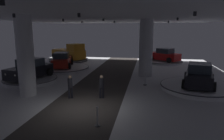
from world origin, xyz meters
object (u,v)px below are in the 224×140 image
Objects in this scene: display_car_deep_right at (164,55)px; display_platform_deep_left at (69,60)px; pickup_truck_deep_left at (70,53)px; display_car_mid_right at (199,75)px; display_platform_far_left at (62,68)px; display_platform_mid_right at (198,87)px; column_right at (146,48)px; display_car_mid_left at (30,69)px; display_platform_mid_left at (31,80)px; column_left at (25,56)px; visitor_walking_far at (70,85)px; display_platform_deep_right at (164,62)px; display_car_far_left at (62,60)px; visitor_walking_near at (101,85)px.

display_platform_deep_left is (-13.57, -0.37, -0.92)m from display_car_deep_right.
display_car_mid_right is at bearing -39.01° from pickup_truck_deep_left.
display_platform_far_left is 6.36m from display_platform_deep_left.
display_platform_mid_right is at bearing -24.17° from display_platform_far_left.
column_right reaches higher than display_car_deep_right.
display_car_mid_left is (-13.96, -0.02, 0.92)m from display_platform_mid_right.
display_platform_mid_right is 1.24× the size of display_platform_mid_left.
column_left is (-8.01, -7.64, 0.00)m from column_right.
pickup_truck_deep_left is at bearing 111.09° from visitor_walking_far.
display_platform_deep_right is (-1.69, 12.68, -0.95)m from display_car_mid_right.
display_platform_deep_right reaches higher than display_platform_deep_left.
display_car_far_left is 13.63m from display_platform_deep_right.
display_car_mid_left is at bearing -134.06° from display_platform_deep_right.
display_car_deep_right is at bearing 74.07° from column_right.
display_car_far_left is 6.46m from display_platform_deep_left.
display_car_mid_left is 7.80m from visitor_walking_near.
visitor_walking_far is (-2.05, -0.37, 0.00)m from visitor_walking_near.
visitor_walking_far is at bearing -169.68° from visitor_walking_near.
display_platform_far_left is (-9.53, 1.94, -2.61)m from column_right.
display_car_mid_right reaches higher than display_platform_deep_left.
display_platform_far_left is 1.34× the size of display_platform_mid_left.
pickup_truck_deep_left reaches higher than display_car_deep_right.
column_left is 1.25× the size of display_car_deep_right.
display_car_mid_right is at bearing -45.84° from column_right.
display_car_mid_right is 2.83× the size of visitor_walking_near.
column_right is 10.85m from display_car_mid_left.
pickup_truck_deep_left is 1.25× the size of display_car_mid_left.
column_left reaches higher than display_platform_far_left.
column_right is 3.46× the size of visitor_walking_far.
column_left is 19.25m from display_car_deep_right.
display_platform_mid_left is (-12.27, -12.70, 0.03)m from display_platform_deep_right.
visitor_walking_far is (-8.91, -3.62, 0.71)m from display_platform_mid_right.
display_car_mid_left reaches higher than visitor_walking_near.
display_car_mid_right is at bearing -38.89° from display_platform_deep_left.
display_platform_deep_right is at bearing 97.65° from display_platform_mid_right.
display_platform_deep_left is (-15.24, 12.30, -0.98)m from display_car_mid_right.
display_car_deep_right is 0.78× the size of display_platform_deep_left.
column_right is 6.08m from display_car_mid_right.
visitor_walking_near is 2.08m from visitor_walking_far.
column_right reaches higher than display_platform_deep_left.
display_platform_deep_left is at bearing 95.94° from display_platform_mid_left.
column_left is at bearing -177.62° from visitor_walking_near.
display_platform_deep_right is (-1.70, 12.65, -0.03)m from display_platform_mid_right.
visitor_walking_far is (-7.24, -16.25, -0.15)m from display_car_deep_right.
visitor_walking_far is (-7.21, -16.27, 0.74)m from display_platform_deep_right.
display_car_mid_right reaches higher than display_car_deep_right.
column_right is at bearing 23.16° from display_platform_mid_left.
pickup_truck_deep_left is at bearing 140.99° from display_car_mid_right.
column_left is 12.67m from display_car_mid_right.
display_platform_mid_left is at bearing -101.87° from display_car_mid_left.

